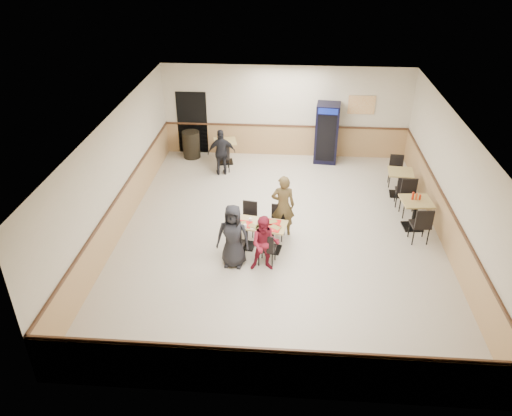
# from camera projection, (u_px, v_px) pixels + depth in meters

# --- Properties ---
(ground) EXTENTS (10.00, 10.00, 0.00)m
(ground) POSITION_uv_depth(u_px,v_px,m) (280.00, 234.00, 12.60)
(ground) COLOR beige
(ground) RESTS_ON ground
(room_shell) EXTENTS (10.00, 10.00, 10.00)m
(room_shell) POSITION_uv_depth(u_px,v_px,m) (344.00, 172.00, 14.41)
(room_shell) COLOR silver
(room_shell) RESTS_ON ground
(main_table) EXTENTS (1.37, 0.85, 0.69)m
(main_table) POSITION_uv_depth(u_px,v_px,m) (259.00, 232.00, 11.83)
(main_table) COLOR black
(main_table) RESTS_ON ground
(main_chairs) EXTENTS (1.37, 1.67, 0.87)m
(main_chairs) POSITION_uv_depth(u_px,v_px,m) (257.00, 232.00, 11.85)
(main_chairs) COLOR black
(main_chairs) RESTS_ON ground
(diner_woman_left) EXTENTS (0.78, 0.55, 1.53)m
(diner_woman_left) POSITION_uv_depth(u_px,v_px,m) (233.00, 236.00, 11.11)
(diner_woman_left) COLOR black
(diner_woman_left) RESTS_ON ground
(diner_woman_right) EXTENTS (0.68, 0.54, 1.35)m
(diner_woman_right) POSITION_uv_depth(u_px,v_px,m) (265.00, 244.00, 11.00)
(diner_woman_right) COLOR maroon
(diner_woman_right) RESTS_ON ground
(diner_man_opposite) EXTENTS (0.61, 0.42, 1.61)m
(diner_man_opposite) POSITION_uv_depth(u_px,v_px,m) (283.00, 206.00, 12.23)
(diner_man_opposite) COLOR #504022
(diner_man_opposite) RESTS_ON ground
(lone_diner) EXTENTS (0.91, 0.54, 1.45)m
(lone_diner) POSITION_uv_depth(u_px,v_px,m) (222.00, 152.00, 15.26)
(lone_diner) COLOR black
(lone_diner) RESTS_ON ground
(tabletop_clutter) EXTENTS (1.14, 0.62, 0.12)m
(tabletop_clutter) POSITION_uv_depth(u_px,v_px,m) (258.00, 224.00, 11.65)
(tabletop_clutter) COLOR red
(tabletop_clutter) RESTS_ON main_table
(side_table_near) EXTENTS (0.80, 0.80, 0.79)m
(side_table_near) POSITION_uv_depth(u_px,v_px,m) (415.00, 210.00, 12.62)
(side_table_near) COLOR black
(side_table_near) RESTS_ON ground
(side_table_near_chair_south) EXTENTS (0.50, 0.50, 1.00)m
(side_table_near_chair_south) POSITION_uv_depth(u_px,v_px,m) (420.00, 223.00, 12.08)
(side_table_near_chair_south) COLOR black
(side_table_near_chair_south) RESTS_ON ground
(side_table_near_chair_north) EXTENTS (0.50, 0.50, 1.00)m
(side_table_near_chair_north) POSITION_uv_depth(u_px,v_px,m) (410.00, 199.00, 13.18)
(side_table_near_chair_north) COLOR black
(side_table_near_chair_north) RESTS_ON ground
(side_table_far) EXTENTS (0.75, 0.75, 0.74)m
(side_table_far) POSITION_uv_depth(u_px,v_px,m) (400.00, 179.00, 14.17)
(side_table_far) COLOR black
(side_table_far) RESTS_ON ground
(side_table_far_chair_south) EXTENTS (0.47, 0.47, 0.94)m
(side_table_far_chair_south) POSITION_uv_depth(u_px,v_px,m) (403.00, 190.00, 13.67)
(side_table_far_chair_south) COLOR black
(side_table_far_chair_south) RESTS_ON ground
(side_table_far_chair_north) EXTENTS (0.47, 0.47, 0.94)m
(side_table_far_chair_north) POSITION_uv_depth(u_px,v_px,m) (396.00, 171.00, 14.70)
(side_table_far_chair_north) COLOR black
(side_table_far_chair_north) RESTS_ON ground
(condiment_caddy) EXTENTS (0.23, 0.06, 0.20)m
(condiment_caddy) POSITION_uv_depth(u_px,v_px,m) (416.00, 196.00, 12.49)
(condiment_caddy) COLOR #B6250D
(condiment_caddy) RESTS_ON side_table_near
(back_table) EXTENTS (0.83, 0.83, 0.76)m
(back_table) POSITION_uv_depth(u_px,v_px,m) (225.00, 148.00, 16.11)
(back_table) COLOR black
(back_table) RESTS_ON ground
(back_table_chair_lone) EXTENTS (0.52, 0.52, 0.96)m
(back_table_chair_lone) POSITION_uv_depth(u_px,v_px,m) (223.00, 156.00, 15.60)
(back_table_chair_lone) COLOR black
(back_table_chair_lone) RESTS_ON ground
(pepsi_cooler) EXTENTS (0.80, 0.80, 1.93)m
(pepsi_cooler) POSITION_uv_depth(u_px,v_px,m) (327.00, 133.00, 16.01)
(pepsi_cooler) COLOR black
(pepsi_cooler) RESTS_ON ground
(trash_bin) EXTENTS (0.57, 0.57, 0.89)m
(trash_bin) POSITION_uv_depth(u_px,v_px,m) (191.00, 145.00, 16.52)
(trash_bin) COLOR black
(trash_bin) RESTS_ON ground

